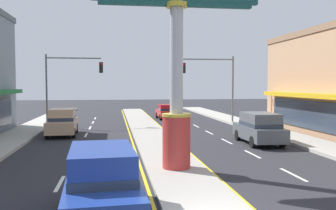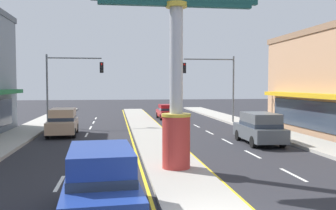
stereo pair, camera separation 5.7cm
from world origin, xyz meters
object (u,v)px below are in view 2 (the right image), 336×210
at_px(district_sign, 176,66).
at_px(traffic_light_right_side, 215,78).
at_px(sedan_far_right_lane, 167,112).
at_px(suv_mid_left_lane, 101,182).
at_px(traffic_light_left_side, 68,77).
at_px(suv_near_left_lane, 259,128).
at_px(suv_near_right_lane, 63,122).

distance_m(district_sign, traffic_light_right_side, 18.67).
distance_m(sedan_far_right_lane, suv_mid_left_lane, 28.83).
relative_size(traffic_light_left_side, suv_near_left_lane, 1.33).
xyz_separation_m(district_sign, traffic_light_right_side, (6.48, 17.51, -0.12)).
bearing_deg(traffic_light_left_side, traffic_light_right_side, -0.69).
xyz_separation_m(traffic_light_right_side, suv_mid_left_lane, (-9.38, -22.56, -3.26)).
bearing_deg(suv_near_right_lane, suv_near_left_lane, -24.62).
bearing_deg(district_sign, traffic_light_left_side, 110.14).
xyz_separation_m(traffic_light_left_side, suv_near_right_lane, (0.28, -5.72, -3.26)).
xyz_separation_m(sedan_far_right_lane, suv_mid_left_lane, (-5.80, -28.24, 0.20)).
distance_m(traffic_light_right_side, suv_mid_left_lane, 24.64).
height_order(suv_near_right_lane, sedan_far_right_lane, suv_near_right_lane).
bearing_deg(traffic_light_right_side, suv_mid_left_lane, -112.58).
xyz_separation_m(suv_near_right_lane, suv_near_left_lane, (12.39, -5.68, 0.00)).
relative_size(traffic_light_right_side, sedan_far_right_lane, 1.43).
xyz_separation_m(traffic_light_right_side, sedan_far_right_lane, (-3.58, 5.69, -3.46)).
relative_size(traffic_light_left_side, traffic_light_right_side, 1.00).
height_order(traffic_light_right_side, suv_near_left_lane, traffic_light_right_side).
xyz_separation_m(traffic_light_left_side, traffic_light_right_side, (12.96, -0.16, 0.00)).
xyz_separation_m(district_sign, suv_near_right_lane, (-6.20, 11.95, -3.38)).
height_order(suv_near_right_lane, suv_near_left_lane, same).
xyz_separation_m(traffic_light_left_side, sedan_far_right_lane, (9.38, 5.53, -3.46)).
relative_size(sedan_far_right_lane, suv_mid_left_lane, 0.92).
bearing_deg(suv_near_left_lane, suv_mid_left_lane, -128.79).
distance_m(district_sign, suv_mid_left_lane, 6.73).
height_order(traffic_light_left_side, sedan_far_right_lane, traffic_light_left_side).
distance_m(district_sign, sedan_far_right_lane, 23.65).
bearing_deg(district_sign, suv_near_right_lane, 117.42).
relative_size(traffic_light_right_side, suv_mid_left_lane, 1.32).
bearing_deg(sedan_far_right_lane, traffic_light_right_side, -57.79).
xyz_separation_m(district_sign, traffic_light_left_side, (-6.48, 17.67, -0.12)).
bearing_deg(sedan_far_right_lane, suv_near_left_lane, -78.98).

